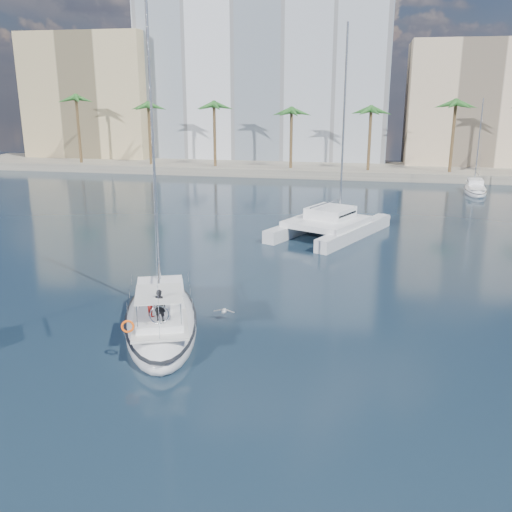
# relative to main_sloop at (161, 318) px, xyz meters

# --- Properties ---
(ground) EXTENTS (160.00, 160.00, 0.00)m
(ground) POSITION_rel_main_sloop_xyz_m (4.11, 1.66, -0.54)
(ground) COLOR black
(ground) RESTS_ON ground
(quay) EXTENTS (120.00, 14.00, 1.20)m
(quay) POSITION_rel_main_sloop_xyz_m (4.11, 62.66, 0.06)
(quay) COLOR gray
(quay) RESTS_ON ground
(building_modern) EXTENTS (42.00, 16.00, 28.00)m
(building_modern) POSITION_rel_main_sloop_xyz_m (-7.89, 74.66, 13.46)
(building_modern) COLOR silver
(building_modern) RESTS_ON ground
(building_tan_left) EXTENTS (22.00, 14.00, 22.00)m
(building_tan_left) POSITION_rel_main_sloop_xyz_m (-37.89, 70.66, 10.46)
(building_tan_left) COLOR tan
(building_tan_left) RESTS_ON ground
(building_beige) EXTENTS (20.00, 14.00, 20.00)m
(building_beige) POSITION_rel_main_sloop_xyz_m (26.11, 71.66, 9.46)
(building_beige) COLOR beige
(building_beige) RESTS_ON ground
(palm_left) EXTENTS (3.60, 3.60, 12.30)m
(palm_left) POSITION_rel_main_sloop_xyz_m (-29.89, 58.66, 9.74)
(palm_left) COLOR brown
(palm_left) RESTS_ON ground
(palm_centre) EXTENTS (3.60, 3.60, 12.30)m
(palm_centre) POSITION_rel_main_sloop_xyz_m (4.11, 58.66, 9.74)
(palm_centre) COLOR brown
(palm_centre) RESTS_ON ground
(main_sloop) EXTENTS (7.88, 12.77, 18.08)m
(main_sloop) POSITION_rel_main_sloop_xyz_m (0.00, 0.00, 0.00)
(main_sloop) COLOR silver
(main_sloop) RESTS_ON ground
(catamaran) EXTENTS (10.83, 13.96, 18.17)m
(catamaran) POSITION_rel_main_sloop_xyz_m (7.47, 22.92, 0.62)
(catamaran) COLOR silver
(catamaran) RESTS_ON ground
(seagull) EXTENTS (1.23, 0.53, 0.23)m
(seagull) POSITION_rel_main_sloop_xyz_m (3.14, 1.73, -0.01)
(seagull) COLOR silver
(seagull) RESTS_ON ground
(moored_yacht_a) EXTENTS (3.37, 9.52, 11.90)m
(moored_yacht_a) POSITION_rel_main_sloop_xyz_m (24.11, 48.66, -0.54)
(moored_yacht_a) COLOR silver
(moored_yacht_a) RESTS_ON ground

